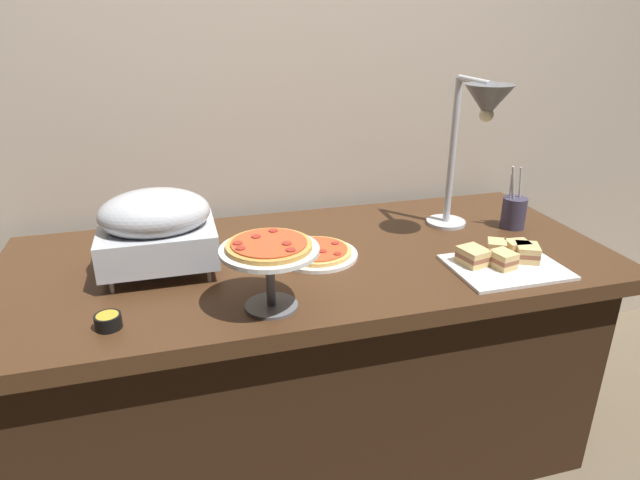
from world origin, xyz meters
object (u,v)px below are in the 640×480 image
(pizza_plate_front, at_px, (317,253))
(sauce_cup_near, at_px, (108,321))
(pizza_plate_center, at_px, (269,255))
(utensil_holder, at_px, (514,212))
(sandwich_platter, at_px, (504,259))
(heat_lamp, at_px, (480,118))
(chafing_dish, at_px, (156,227))

(pizza_plate_front, bearing_deg, sauce_cup_near, -155.74)
(pizza_plate_center, distance_m, utensil_holder, 1.00)
(pizza_plate_center, relative_size, sandwich_platter, 0.77)
(pizza_plate_front, bearing_deg, heat_lamp, 0.37)
(heat_lamp, bearing_deg, sandwich_platter, -90.66)
(sauce_cup_near, bearing_deg, pizza_plate_center, -0.87)
(pizza_plate_front, xyz_separation_m, sandwich_platter, (0.52, -0.22, 0.01))
(heat_lamp, relative_size, pizza_plate_front, 2.02)
(sandwich_platter, bearing_deg, pizza_plate_front, 157.41)
(heat_lamp, height_order, sandwich_platter, heat_lamp)
(pizza_plate_front, relative_size, utensil_holder, 1.14)
(pizza_plate_front, relative_size, sandwich_platter, 0.79)
(chafing_dish, bearing_deg, pizza_plate_center, -47.21)
(heat_lamp, xyz_separation_m, pizza_plate_center, (-0.72, -0.28, -0.26))
(pizza_plate_front, distance_m, sandwich_platter, 0.57)
(heat_lamp, height_order, pizza_plate_front, heat_lamp)
(chafing_dish, height_order, pizza_plate_front, chafing_dish)
(sandwich_platter, distance_m, sauce_cup_near, 1.12)
(pizza_plate_center, bearing_deg, utensil_holder, 19.48)
(sandwich_platter, height_order, utensil_holder, utensil_holder)
(sandwich_platter, bearing_deg, heat_lamp, 89.34)
(pizza_plate_front, distance_m, sauce_cup_near, 0.66)
(chafing_dish, distance_m, sandwich_platter, 1.03)
(pizza_plate_center, height_order, sauce_cup_near, pizza_plate_center)
(heat_lamp, height_order, pizza_plate_center, heat_lamp)
(chafing_dish, bearing_deg, utensil_holder, 1.68)
(heat_lamp, bearing_deg, pizza_plate_front, -179.63)
(chafing_dish, xyz_separation_m, utensil_holder, (1.21, 0.04, -0.08))
(sandwich_platter, distance_m, utensil_holder, 0.35)
(pizza_plate_front, height_order, pizza_plate_center, pizza_plate_center)
(heat_lamp, relative_size, sandwich_platter, 1.60)
(pizza_plate_center, bearing_deg, chafing_dish, 132.79)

